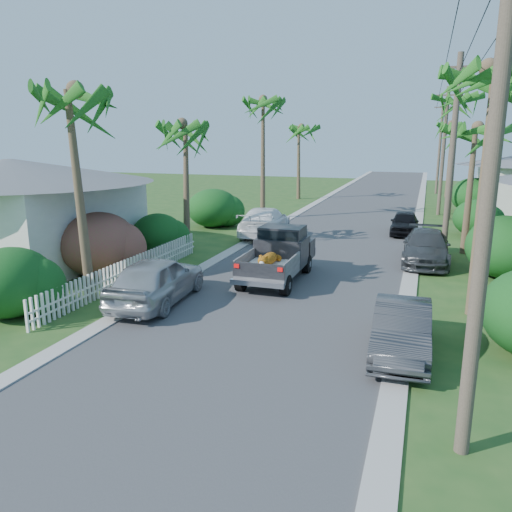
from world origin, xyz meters
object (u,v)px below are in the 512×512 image
(utility_pole_a, at_px, (488,197))
(utility_pole_d, at_px, (440,147))
(house_left, at_px, (14,214))
(utility_pole_b, at_px, (452,159))
(parked_car_lf, at_px, (265,222))
(palm_l_b, at_px, (184,124))
(parked_car_rf, at_px, (405,223))
(palm_r_a, at_px, (496,70))
(utility_pole_c, at_px, (443,151))
(pickup_truck, at_px, (280,253))
(parked_car_rm, at_px, (426,247))
(palm_r_b, at_px, (476,128))
(palm_r_c, at_px, (458,97))
(palm_r_d, at_px, (453,124))
(palm_l_d, at_px, (299,127))
(parked_car_rn, at_px, (402,330))
(palm_l_a, at_px, (71,92))
(palm_l_c, at_px, (263,100))
(parked_car_ln, at_px, (157,280))

(utility_pole_a, bearing_deg, utility_pole_d, 90.00)
(house_left, height_order, utility_pole_b, utility_pole_b)
(parked_car_lf, xyz_separation_m, palm_l_b, (-2.81, -4.19, 5.33))
(parked_car_rf, bearing_deg, palm_r_a, -79.55)
(utility_pole_c, bearing_deg, pickup_truck, -107.48)
(parked_car_rm, distance_m, house_left, 18.70)
(parked_car_rf, distance_m, palm_r_b, 7.45)
(palm_r_c, distance_m, palm_r_d, 14.07)
(parked_car_rf, xyz_separation_m, utility_pole_d, (2.00, 23.70, 3.94))
(parked_car_lf, height_order, utility_pole_a, utility_pole_a)
(parked_car_rf, height_order, palm_r_c, palm_r_c)
(utility_pole_d, bearing_deg, palm_l_d, -143.36)
(utility_pole_c, bearing_deg, palm_r_d, 85.71)
(parked_car_rn, distance_m, palm_r_a, 8.11)
(palm_l_d, xyz_separation_m, palm_r_c, (12.70, -8.00, 1.67))
(pickup_truck, xyz_separation_m, palm_l_a, (-5.50, -5.00, 5.92))
(pickup_truck, xyz_separation_m, utility_pole_a, (6.30, -10.00, 3.59))
(utility_pole_a, bearing_deg, palm_r_c, 88.77)
(palm_l_a, xyz_separation_m, utility_pole_b, (11.80, 10.00, -2.33))
(parked_car_rf, distance_m, palm_l_a, 20.02)
(palm_l_a, distance_m, palm_l_c, 19.03)
(palm_l_a, bearing_deg, parked_car_lf, 80.48)
(parked_car_lf, relative_size, utility_pole_a, 0.62)
(palm_l_b, height_order, utility_pole_b, utility_pole_b)
(palm_r_b, bearing_deg, palm_r_d, 90.23)
(parked_car_rm, relative_size, parked_car_ln, 1.03)
(parked_car_rf, height_order, palm_r_a, palm_r_a)
(pickup_truck, bearing_deg, utility_pole_a, -57.77)
(house_left, relative_size, utility_pole_c, 1.00)
(utility_pole_c, distance_m, utility_pole_d, 15.00)
(parked_car_rn, relative_size, palm_l_c, 0.44)
(parked_car_rn, bearing_deg, utility_pole_d, 86.81)
(house_left, distance_m, utility_pole_a, 20.81)
(palm_l_a, relative_size, palm_r_b, 1.14)
(utility_pole_d, bearing_deg, utility_pole_a, -90.00)
(parked_car_rm, bearing_deg, palm_r_c, 83.80)
(utility_pole_a, bearing_deg, parked_car_rf, 95.36)
(parked_car_rm, bearing_deg, utility_pole_d, 88.11)
(palm_r_d, distance_m, utility_pole_b, 27.10)
(parked_car_rf, relative_size, utility_pole_a, 0.43)
(parked_car_ln, xyz_separation_m, palm_l_a, (-2.43, -0.58, 6.12))
(utility_pole_b, bearing_deg, house_left, -162.12)
(parked_car_rf, bearing_deg, palm_r_c, 67.78)
(palm_r_c, bearing_deg, utility_pole_c, 106.70)
(palm_l_a, bearing_deg, utility_pole_d, 73.56)
(utility_pole_c, bearing_deg, palm_l_c, -152.65)
(parked_car_ln, distance_m, palm_r_a, 12.29)
(parked_car_rm, distance_m, utility_pole_a, 14.97)
(parked_car_rf, distance_m, house_left, 20.71)
(parked_car_lf, relative_size, palm_r_c, 0.60)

